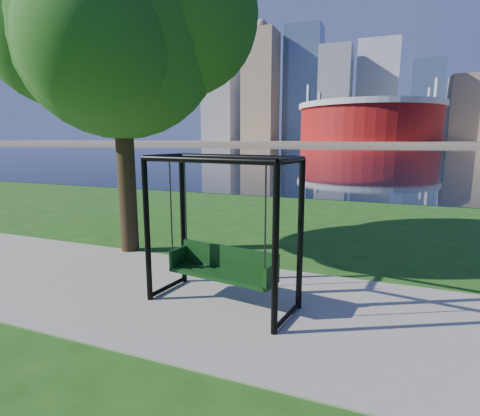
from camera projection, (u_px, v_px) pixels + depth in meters
The scene contains 8 objects.
ground at pixel (252, 295), 7.04m from camera, with size 900.00×900.00×0.00m, color #1E5114.
path at pixel (243, 305), 6.58m from camera, with size 120.00×4.00×0.03m, color #9E937F.
river at pixel (380, 151), 100.41m from camera, with size 900.00×180.00×0.02m, color black.
far_bank at pixel (386, 142), 286.99m from camera, with size 900.00×228.00×2.00m, color #937F60.
stadium at pixel (369, 121), 223.22m from camera, with size 83.00×83.00×32.00m.
skyline at pixel (384, 97), 294.53m from camera, with size 392.00×66.00×96.50m.
swing at pixel (223, 235), 6.42m from camera, with size 2.69×1.46×2.62m.
park_tree at pixel (118, 28), 8.94m from camera, with size 6.39×5.78×7.94m.
Camera 1 is at (2.21, -6.26, 2.87)m, focal length 28.00 mm.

